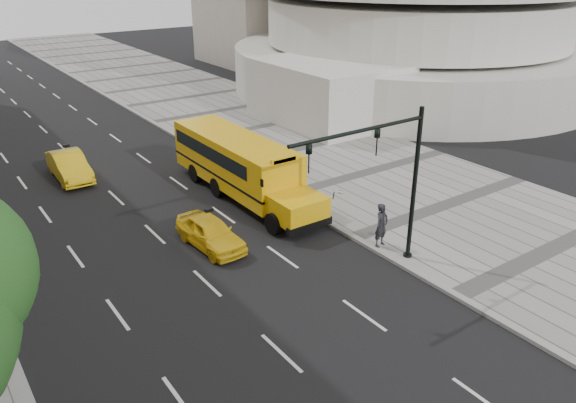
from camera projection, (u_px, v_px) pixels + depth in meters
ground at (175, 228)px, 25.67m from camera, size 140.00×140.00×0.00m
sidewalk_museum at (369, 173)px, 31.96m from camera, size 12.00×140.00×0.15m
curb_museum at (283, 197)px, 28.80m from camera, size 0.30×140.00×0.15m
school_bus at (238, 162)px, 28.70m from camera, size 2.96×11.56×3.19m
taxi_near at (210, 232)px, 23.83m from camera, size 1.81×3.98×1.33m
taxi_far at (69, 166)px, 31.03m from camera, size 1.70×4.57×1.49m
pedestrian at (382, 225)px, 23.48m from camera, size 0.77×0.57×1.92m
traffic_signal at (390, 173)px, 20.68m from camera, size 6.18×0.36×6.40m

